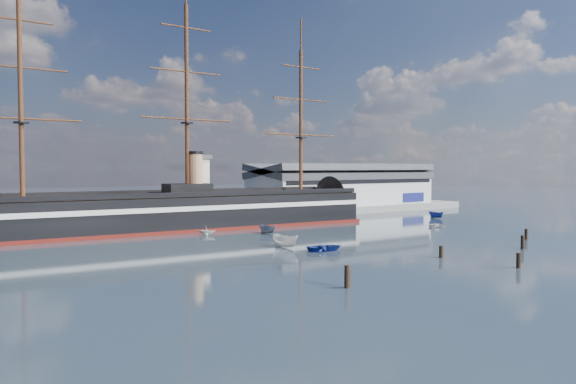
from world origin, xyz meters
TOP-DOWN VIEW (x-y plane):
  - ground at (0.00, 40.00)m, footprint 600.00×600.00m
  - quay at (10.00, 76.00)m, footprint 180.00×18.00m
  - warehouse at (58.00, 80.00)m, footprint 63.00×21.00m
  - quay_tower at (3.00, 73.00)m, footprint 5.00×5.00m
  - warship at (-10.26, 60.00)m, footprint 113.37×21.92m
  - motorboat_a at (-5.64, 23.84)m, footprint 7.25×3.23m
  - motorboat_b at (-2.71, 16.69)m, footprint 2.35×4.02m
  - motorboat_c at (3.39, 42.65)m, footprint 6.00×2.61m
  - motorboat_d at (-8.31, 47.55)m, footprint 5.16×5.75m
  - motorboat_e at (42.59, 29.73)m, footprint 2.22×2.92m
  - motorboat_f at (60.16, 44.48)m, footprint 6.14×2.73m
  - piling_near_left at (-19.16, -6.85)m, footprint 0.64×0.64m
  - piling_near_mid at (8.70, -11.25)m, footprint 0.64×0.64m
  - piling_near_right at (25.71, -1.60)m, footprint 0.64×0.64m
  - piling_far_right at (38.19, 5.16)m, footprint 0.64×0.64m
  - piling_extra at (7.18, 0.73)m, footprint 0.64×0.64m

SIDE VIEW (x-z plane):
  - ground at x=0.00m, z-range 0.00..0.00m
  - quay at x=10.00m, z-range -1.00..1.00m
  - motorboat_a at x=-5.64m, z-range -1.41..1.41m
  - motorboat_b at x=-2.71m, z-range -0.88..0.88m
  - motorboat_c at x=3.39m, z-range -1.17..1.17m
  - motorboat_d at x=-8.31m, z-range -1.00..1.00m
  - motorboat_e at x=42.59m, z-range -0.63..0.63m
  - motorboat_f at x=60.16m, z-range -1.19..1.19m
  - piling_near_left at x=-19.16m, z-range -1.67..1.67m
  - piling_near_mid at x=8.70m, z-range -1.40..1.40m
  - piling_near_right at x=25.71m, z-range -1.52..1.52m
  - piling_far_right at x=38.19m, z-range -1.36..1.36m
  - piling_extra at x=7.18m, z-range -1.26..1.26m
  - warship at x=-10.26m, z-range -22.93..31.01m
  - warehouse at x=58.00m, z-range 2.18..13.78m
  - quay_tower at x=3.00m, z-range 2.25..17.25m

